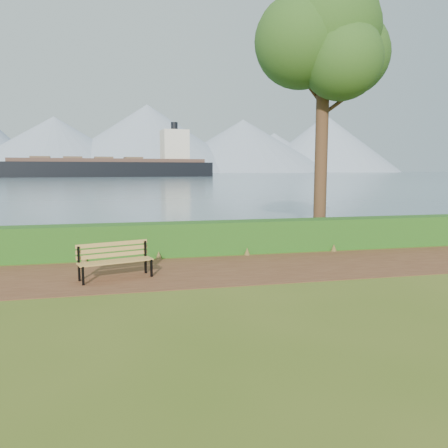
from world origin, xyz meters
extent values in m
plane|color=#48611B|center=(0.00, 0.00, 0.00)|extent=(140.00, 140.00, 0.00)
cube|color=#552F1D|center=(0.00, 0.30, 0.01)|extent=(40.00, 3.40, 0.01)
cube|color=#1E4D16|center=(0.00, 2.60, 0.50)|extent=(32.00, 0.85, 1.00)
cube|color=slate|center=(0.00, 260.00, 0.01)|extent=(700.00, 510.00, 0.00)
cone|color=#8597B2|center=(-60.00, 395.00, 24.00)|extent=(160.00, 160.00, 48.00)
cone|color=#8597B2|center=(20.00, 405.00, 31.00)|extent=(190.00, 190.00, 62.00)
cone|color=#8597B2|center=(110.00, 400.00, 25.00)|extent=(170.00, 170.00, 50.00)
cone|color=#8597B2|center=(200.00, 410.00, 29.00)|extent=(150.00, 150.00, 58.00)
cone|color=#8597B2|center=(-10.00, 430.00, 17.50)|extent=(120.00, 120.00, 35.00)
cone|color=#8597B2|center=(150.00, 425.00, 20.00)|extent=(130.00, 130.00, 40.00)
cube|color=black|center=(-3.00, -0.52, 0.22)|extent=(0.06, 0.07, 0.44)
cube|color=black|center=(-3.12, -0.12, 0.42)|extent=(0.06, 0.07, 0.83)
cube|color=black|center=(-3.06, -0.32, 0.41)|extent=(0.19, 0.50, 0.05)
cube|color=black|center=(-1.44, -0.06, 0.22)|extent=(0.06, 0.07, 0.44)
cube|color=black|center=(-1.56, 0.35, 0.42)|extent=(0.06, 0.07, 0.83)
cube|color=black|center=(-1.50, 0.15, 0.41)|extent=(0.19, 0.50, 0.05)
cube|color=#A88041|center=(-2.23, -0.26, 0.44)|extent=(1.70, 0.58, 0.03)
cube|color=#A88041|center=(-2.26, -0.15, 0.44)|extent=(1.70, 0.58, 0.03)
cube|color=#A88041|center=(-2.30, -0.03, 0.44)|extent=(1.70, 0.58, 0.03)
cube|color=#A88041|center=(-2.33, 0.09, 0.44)|extent=(1.70, 0.58, 0.03)
cube|color=#A88041|center=(-2.35, 0.15, 0.55)|extent=(1.69, 0.54, 0.10)
cube|color=#A88041|center=(-2.35, 0.15, 0.69)|extent=(1.69, 0.54, 0.10)
cube|color=#A88041|center=(-2.35, 0.15, 0.82)|extent=(1.69, 0.54, 0.10)
cylinder|color=#3B2618|center=(4.74, 3.68, 3.98)|extent=(0.44, 0.44, 7.95)
sphere|color=#234B19|center=(4.74, 3.68, 7.29)|extent=(3.76, 3.76, 3.76)
sphere|color=#234B19|center=(5.76, 3.90, 6.63)|extent=(2.87, 2.87, 2.87)
sphere|color=#234B19|center=(3.84, 3.55, 6.85)|extent=(3.09, 3.09, 3.09)
sphere|color=#234B19|center=(4.98, 2.87, 6.19)|extent=(2.65, 2.65, 2.65)
sphere|color=#234B19|center=(4.37, 4.38, 7.84)|extent=(2.43, 2.43, 2.43)
cylinder|color=#3B2618|center=(5.24, 3.68, 4.86)|extent=(1.16, 0.13, 0.87)
cylinder|color=#3B2618|center=(4.30, 3.79, 5.41)|extent=(0.90, 0.42, 0.79)
cube|color=black|center=(-6.62, 151.55, 1.56)|extent=(73.57, 19.87, 7.27)
cube|color=#4F372F|center=(-6.62, 151.55, 5.82)|extent=(67.66, 18.05, 1.25)
cube|color=silver|center=(16.50, 154.27, 11.43)|extent=(10.29, 9.61, 11.43)
cylinder|color=black|center=(16.50, 154.27, 18.19)|extent=(2.49, 2.49, 3.64)
cube|color=brown|center=(-29.73, 148.82, 6.65)|extent=(6.99, 7.54, 0.83)
cube|color=brown|center=(-19.41, 150.04, 6.65)|extent=(6.99, 7.54, 0.83)
cube|color=brown|center=(-9.09, 151.25, 6.65)|extent=(6.99, 7.54, 0.83)
cube|color=brown|center=(1.23, 152.47, 6.65)|extent=(6.99, 7.54, 0.83)
camera|label=1|loc=(-2.02, -10.66, 2.62)|focal=35.00mm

